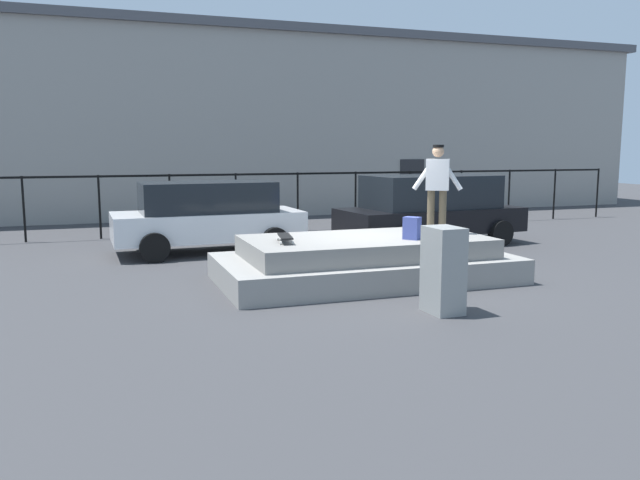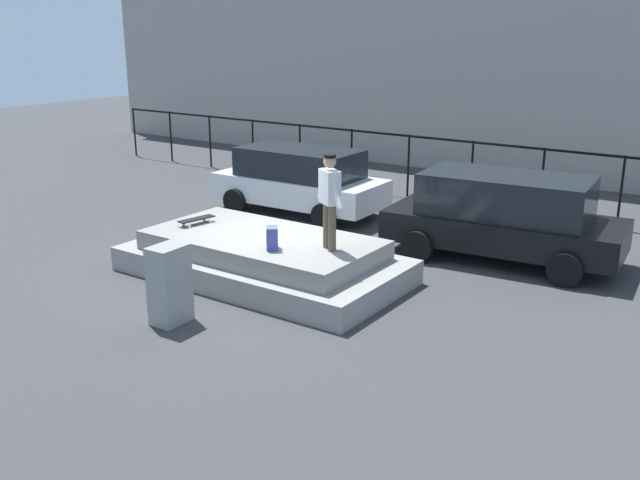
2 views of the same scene
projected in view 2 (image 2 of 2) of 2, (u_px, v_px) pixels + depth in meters
ground_plane at (276, 273)px, 13.58m from camera, size 60.00×60.00×0.00m
concrete_ledge at (263, 258)px, 13.31m from camera, size 5.33×2.75×0.80m
skateboarder at (330, 195)px, 12.12m from camera, size 0.84×0.58×1.67m
skateboard at (197, 219)px, 13.91m from camera, size 0.33×0.79×0.12m
backpack at (272, 238)px, 12.34m from camera, size 0.33×0.34×0.40m
car_white_hatchback_near at (300, 179)px, 17.60m from camera, size 4.33×2.14×1.65m
car_black_hatchback_mid at (504, 215)px, 14.13m from camera, size 4.77×2.49×1.74m
utility_box at (170, 285)px, 11.18m from camera, size 0.46×0.61×1.28m
fence_row at (440, 157)px, 18.79m from camera, size 24.06×0.06×1.71m
warehouse_building at (534, 62)px, 23.59m from camera, size 34.03×6.52×6.71m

